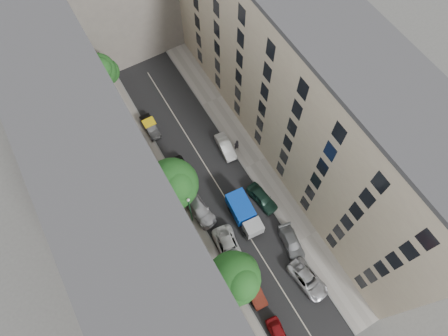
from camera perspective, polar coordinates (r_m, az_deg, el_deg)
ground at (r=48.53m, az=-1.10°, el=-2.22°), size 120.00×120.00×0.00m
road_surface at (r=48.53m, az=-1.10°, el=-2.22°), size 8.00×44.00×0.02m
sidewalk_left at (r=47.73m, az=-6.89°, el=-5.16°), size 3.00×44.00×0.15m
sidewalk_right at (r=49.80m, az=4.43°, el=0.69°), size 3.00×44.00×0.15m
building_left at (r=38.61m, az=-15.76°, el=-3.37°), size 8.00×44.00×20.00m
building_right at (r=43.54m, az=11.59°, el=9.92°), size 8.00×44.00×20.00m
tarp_truck at (r=45.65m, az=2.87°, el=-6.50°), size 2.49×5.53×2.49m
car_left_0 at (r=43.97m, az=7.85°, el=-22.60°), size 1.88×3.86×1.27m
car_left_1 at (r=44.22m, az=4.18°, el=-16.89°), size 1.67×4.25×1.38m
car_left_2 at (r=45.05m, az=0.68°, el=-11.32°), size 3.10×5.48×1.44m
car_left_3 at (r=46.53m, az=-3.57°, el=-5.94°), size 2.65×5.25×1.46m
car_left_4 at (r=48.93m, az=-5.99°, el=-0.14°), size 1.71×3.81×1.27m
car_left_5 at (r=52.55m, az=-10.49°, el=5.83°), size 1.38×3.92×1.29m
car_right_0 at (r=45.18m, az=11.87°, el=-15.33°), size 2.86×5.21×1.38m
car_right_1 at (r=45.92m, az=9.65°, el=-10.50°), size 2.49×4.63×1.27m
car_right_2 at (r=47.19m, az=5.47°, el=-4.27°), size 2.34×4.52×1.47m
car_right_3 at (r=50.12m, az=0.21°, el=3.08°), size 1.75×4.15×1.33m
tree_near at (r=39.42m, az=1.59°, el=-15.59°), size 5.50×5.26×8.19m
tree_mid at (r=43.02m, az=-7.23°, el=-2.44°), size 5.91×5.73×8.10m
tree_far at (r=52.11m, az=-17.31°, el=12.90°), size 4.77×4.40×8.62m
lamp_post at (r=43.09m, az=-4.91°, el=-5.70°), size 0.36×0.36×6.35m
pedestrian at (r=49.78m, az=1.81°, el=3.33°), size 0.72×0.50×1.88m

